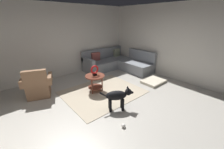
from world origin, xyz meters
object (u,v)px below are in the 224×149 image
Objects in this scene: sectional_couch at (117,63)px; dog at (118,96)px; side_table at (95,79)px; dog_toy_ball at (123,126)px; dog_bed_mat at (153,81)px; torus_sculpture at (95,70)px; armchair at (38,86)px.

dog is (-2.09, -2.30, 0.09)m from sectional_couch.
dog_toy_ball is at bearing -105.45° from side_table.
dog_bed_mat is (-0.01, -1.94, -0.24)m from sectional_couch.
side_table reaches higher than dog_toy_ball.
torus_sculpture is 2.23m from dog_bed_mat.
armchair is 2.76m from dog_toy_ball.
sectional_couch is at bearing 169.94° from dog.
torus_sculpture is at bearing -150.37° from sectional_couch.
armchair is 2.40m from dog.
armchair reaches higher than dog_bed_mat.
side_table is 1.84× the size of torus_sculpture.
armchair is at bearing 154.01° from dog_bed_mat.
dog_toy_ball is (0.96, -2.57, -0.28)m from armchair.
armchair is at bearing -114.64° from dog.
sectional_couch is at bearing 49.40° from dog_toy_ball.
side_table is at bearing -150.37° from sectional_couch.
dog is (-2.09, -0.36, 0.33)m from dog_bed_mat.
sectional_couch reaches higher than side_table.
torus_sculpture is 1.92m from dog_toy_ball.
torus_sculpture is at bearing -9.26° from armchair.
torus_sculpture reaches higher than dog_toy_ball.
dog reaches higher than dog_toy_ball.
armchair is at bearing 149.86° from torus_sculpture.
dog is at bearing -36.03° from armchair.
torus_sculpture is at bearing 74.55° from dog_toy_ball.
armchair reaches higher than dog.
dog_bed_mat is (3.40, -1.66, -0.28)m from armchair.
sectional_couch is at bearing 29.63° from side_table.
side_table reaches higher than dog_bed_mat.
torus_sculpture reaches higher than side_table.
torus_sculpture is at bearing -82.87° from side_table.
dog reaches higher than dog_bed_mat.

